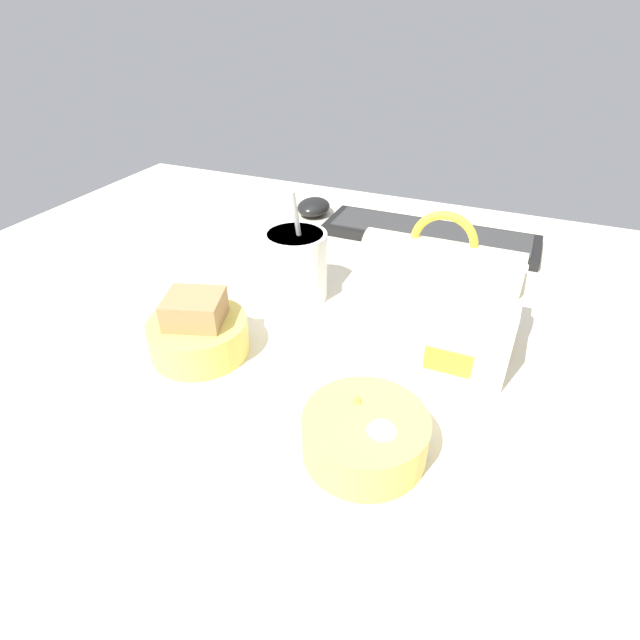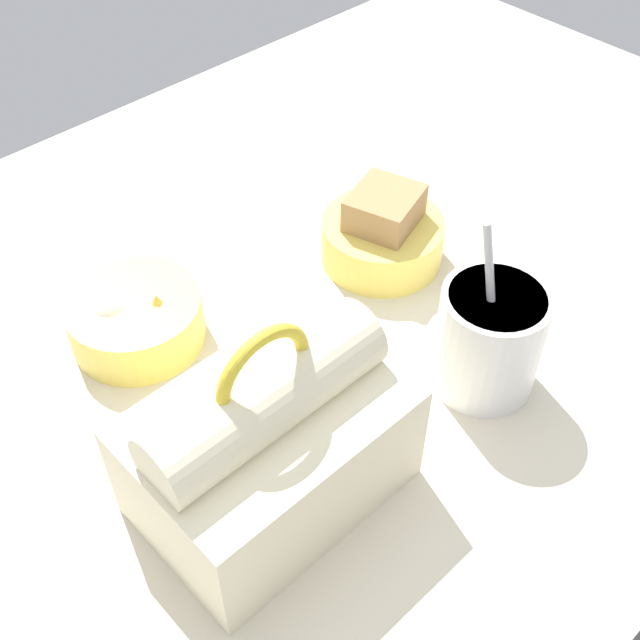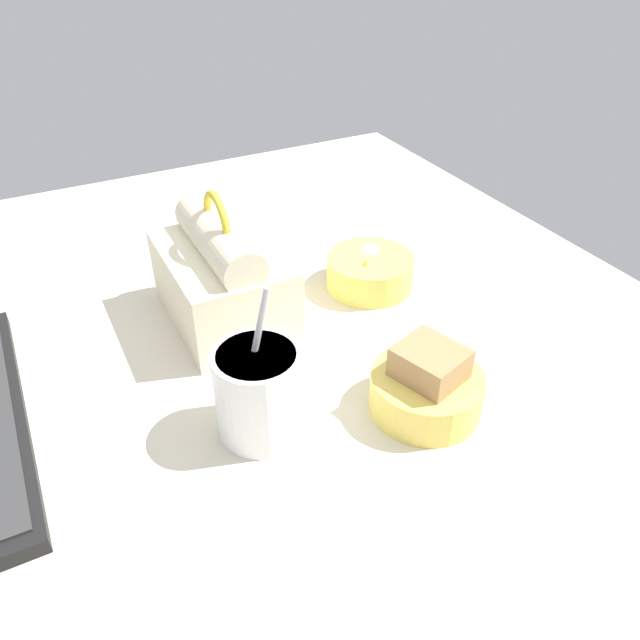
{
  "view_description": "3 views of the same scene",
  "coord_description": "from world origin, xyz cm",
  "px_view_note": "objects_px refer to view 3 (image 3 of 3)",
  "views": [
    {
      "loc": [
        22.81,
        -52.68,
        41.34
      ],
      "look_at": [
        2.63,
        -5.25,
        7.0
      ],
      "focal_mm": 28.0,
      "sensor_mm": 36.0,
      "label": 1
    },
    {
      "loc": [
        36.43,
        30.7,
        57.55
      ],
      "look_at": [
        2.63,
        -5.25,
        7.0
      ],
      "focal_mm": 45.0,
      "sensor_mm": 36.0,
      "label": 2
    },
    {
      "loc": [
        -52.05,
        23.0,
        50.96
      ],
      "look_at": [
        2.63,
        -5.25,
        7.0
      ],
      "focal_mm": 35.0,
      "sensor_mm": 36.0,
      "label": 3
    }
  ],
  "objects_px": {
    "soup_cup": "(259,391)",
    "bento_bowl_snacks": "(370,271)",
    "lunch_bag": "(223,277)",
    "bento_bowl_sandwich": "(427,387)"
  },
  "relations": [
    {
      "from": "bento_bowl_snacks",
      "to": "lunch_bag",
      "type": "bearing_deg",
      "value": 84.93
    },
    {
      "from": "bento_bowl_sandwich",
      "to": "bento_bowl_snacks",
      "type": "distance_m",
      "value": 0.26
    },
    {
      "from": "lunch_bag",
      "to": "soup_cup",
      "type": "bearing_deg",
      "value": 169.4
    },
    {
      "from": "soup_cup",
      "to": "bento_bowl_sandwich",
      "type": "xyz_separation_m",
      "value": [
        -0.05,
        -0.18,
        -0.02
      ]
    },
    {
      "from": "lunch_bag",
      "to": "bento_bowl_sandwich",
      "type": "height_order",
      "value": "lunch_bag"
    },
    {
      "from": "soup_cup",
      "to": "lunch_bag",
      "type": "bearing_deg",
      "value": -10.6
    },
    {
      "from": "soup_cup",
      "to": "bento_bowl_sandwich",
      "type": "distance_m",
      "value": 0.19
    },
    {
      "from": "soup_cup",
      "to": "bento_bowl_snacks",
      "type": "distance_m",
      "value": 0.32
    },
    {
      "from": "soup_cup",
      "to": "bento_bowl_snacks",
      "type": "relative_size",
      "value": 1.37
    },
    {
      "from": "bento_bowl_sandwich",
      "to": "bento_bowl_snacks",
      "type": "xyz_separation_m",
      "value": [
        0.25,
        -0.08,
        -0.01
      ]
    }
  ]
}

